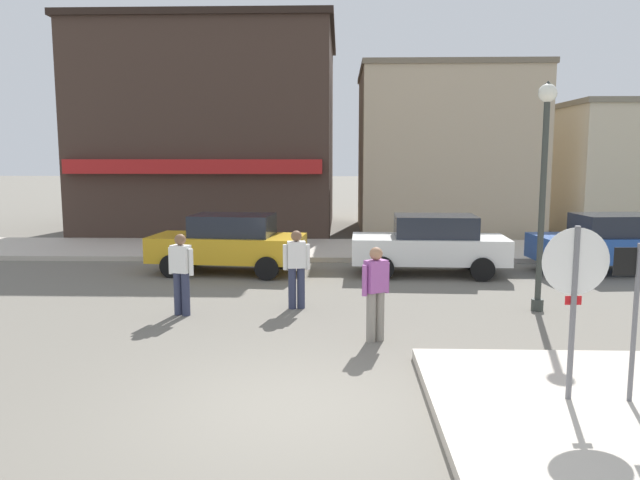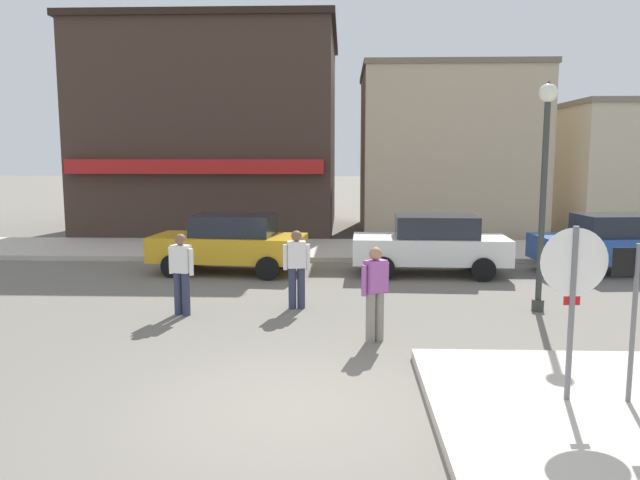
# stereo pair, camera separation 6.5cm
# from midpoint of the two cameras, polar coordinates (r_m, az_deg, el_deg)

# --- Properties ---
(ground_plane) EXTENTS (160.00, 160.00, 0.00)m
(ground_plane) POSITION_cam_midpoint_polar(r_m,az_deg,el_deg) (8.05, -2.80, -15.16)
(ground_plane) COLOR #6B665B
(kerb_far) EXTENTS (80.00, 4.00, 0.15)m
(kerb_far) POSITION_cam_midpoint_polar(r_m,az_deg,el_deg) (20.12, 0.11, -0.88)
(kerb_far) COLOR beige
(kerb_far) RESTS_ON ground
(stop_sign) EXTENTS (0.82, 0.08, 2.30)m
(stop_sign) POSITION_cam_midpoint_polar(r_m,az_deg,el_deg) (8.13, 22.00, -4.28)
(stop_sign) COLOR slate
(stop_sign) RESTS_ON ground
(one_way_sign) EXTENTS (0.60, 0.06, 2.10)m
(one_way_sign) POSITION_cam_midpoint_polar(r_m,az_deg,el_deg) (8.41, 26.70, -5.47)
(one_way_sign) COLOR slate
(one_way_sign) RESTS_ON ground
(lamp_post) EXTENTS (0.36, 0.36, 4.54)m
(lamp_post) POSITION_cam_midpoint_polar(r_m,az_deg,el_deg) (13.04, 19.68, 6.61)
(lamp_post) COLOR #333833
(lamp_post) RESTS_ON ground
(parked_car_nearest) EXTENTS (4.15, 2.18, 1.56)m
(parked_car_nearest) POSITION_cam_midpoint_polar(r_m,az_deg,el_deg) (16.69, -8.42, -0.23)
(parked_car_nearest) COLOR gold
(parked_car_nearest) RESTS_ON ground
(parked_car_second) EXTENTS (4.06, 1.98, 1.56)m
(parked_car_second) POSITION_cam_midpoint_polar(r_m,az_deg,el_deg) (16.55, 9.95, -0.34)
(parked_car_second) COLOR white
(parked_car_second) RESTS_ON ground
(parked_car_third) EXTENTS (4.15, 2.18, 1.56)m
(parked_car_third) POSITION_cam_midpoint_polar(r_m,az_deg,el_deg) (18.24, 25.04, -0.21)
(parked_car_third) COLOR #234C9E
(parked_car_third) RESTS_ON ground
(pedestrian_crossing_near) EXTENTS (0.55, 0.33, 1.61)m
(pedestrian_crossing_near) POSITION_cam_midpoint_polar(r_m,az_deg,el_deg) (12.47, -12.73, -2.84)
(pedestrian_crossing_near) COLOR #2D334C
(pedestrian_crossing_near) RESTS_ON ground
(pedestrian_crossing_far) EXTENTS (0.56, 0.28, 1.61)m
(pedestrian_crossing_far) POSITION_cam_midpoint_polar(r_m,az_deg,el_deg) (12.69, -2.31, -2.46)
(pedestrian_crossing_far) COLOR #2D334C
(pedestrian_crossing_far) RESTS_ON ground
(pedestrian_kerb_side) EXTENTS (0.51, 0.38, 1.61)m
(pedestrian_kerb_side) POSITION_cam_midpoint_polar(r_m,az_deg,el_deg) (10.53, 4.93, -4.66)
(pedestrian_kerb_side) COLOR gray
(pedestrian_kerb_side) RESTS_ON ground
(building_corner_shop) EXTENTS (9.84, 9.51, 8.08)m
(building_corner_shop) POSITION_cam_midpoint_polar(r_m,az_deg,el_deg) (26.90, -9.41, 9.71)
(building_corner_shop) COLOR #3D2D26
(building_corner_shop) RESTS_ON ground
(building_storefront_left_near) EXTENTS (6.79, 6.64, 6.46)m
(building_storefront_left_near) POSITION_cam_midpoint_polar(r_m,az_deg,el_deg) (25.98, 11.09, 7.95)
(building_storefront_left_near) COLOR tan
(building_storefront_left_near) RESTS_ON ground
(building_storefront_left_mid) EXTENTS (7.44, 7.99, 5.10)m
(building_storefront_left_mid) POSITION_cam_midpoint_polar(r_m,az_deg,el_deg) (28.86, 27.10, 5.87)
(building_storefront_left_mid) COLOR beige
(building_storefront_left_mid) RESTS_ON ground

